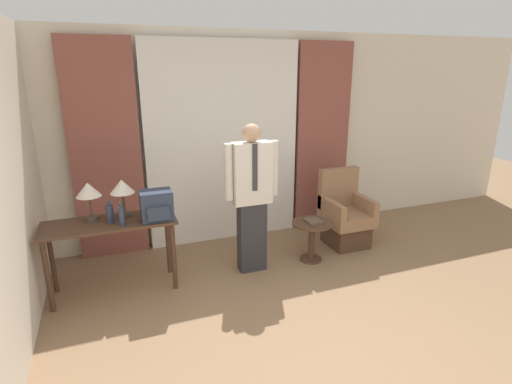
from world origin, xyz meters
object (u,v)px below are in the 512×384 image
table_lamp_right (122,189)px  book (313,221)px  person (252,194)px  backpack (156,206)px  table_lamp_left (88,192)px  bottle_near_edge (110,214)px  desk (110,233)px  armchair (345,218)px  side_table (312,234)px  bottle_by_lamp (121,216)px

table_lamp_right → book: bearing=-6.4°
person → backpack: bearing=-178.1°
backpack → table_lamp_left: bearing=160.7°
bottle_near_edge → person: bearing=-1.8°
desk → table_lamp_right: bearing=34.2°
armchair → book: armchair is taller
desk → table_lamp_right: 0.46m
person → armchair: person is taller
table_lamp_right → person: bearing=-7.8°
table_lamp_left → bottle_near_edge: (0.18, -0.14, -0.20)m
backpack → person: size_ratio=0.18×
table_lamp_left → armchair: (3.04, 0.05, -0.71)m
desk → table_lamp_left: (-0.16, 0.11, 0.42)m
backpack → side_table: 1.87m
table_lamp_left → table_lamp_right: same height
person → armchair: 1.51m
side_table → person: bearing=176.9°
desk → table_lamp_right: size_ratio=3.30×
table_lamp_right → book: (2.09, -0.24, -0.56)m
bottle_by_lamp → backpack: backpack is taller
desk → book: 2.26m
table_lamp_left → table_lamp_right: (0.32, 0.00, 0.00)m
side_table → bottle_by_lamp: bearing=-179.2°
table_lamp_right → backpack: 0.40m
bottle_near_edge → backpack: bearing=-10.3°
table_lamp_right → bottle_by_lamp: table_lamp_right is taller
person → bottle_by_lamp: bearing=-177.0°
table_lamp_right → book: size_ratio=1.92×
table_lamp_left → side_table: bearing=-5.3°
bottle_by_lamp → side_table: bottle_by_lamp is taller
bottle_by_lamp → armchair: size_ratio=0.24×
bottle_near_edge → person: 1.48m
bottle_by_lamp → book: size_ratio=1.15×
table_lamp_left → side_table: size_ratio=0.80×
table_lamp_left → bottle_near_edge: size_ratio=1.73×
armchair → book: 0.71m
bottle_near_edge → armchair: 2.91m
side_table → book: bearing=-53.1°
table_lamp_left → backpack: table_lamp_left is taller
backpack → armchair: (2.42, 0.27, -0.56)m
bottle_by_lamp → person: person is taller
book → person: bearing=176.1°
desk → side_table: (2.24, -0.12, -0.31)m
desk → person: (1.49, -0.08, 0.27)m
bottle_near_edge → side_table: (2.22, -0.09, -0.53)m
backpack → bottle_by_lamp: bearing=-173.6°
person → side_table: person is taller
desk → bottle_near_edge: bearing=-59.5°
book → table_lamp_left: bearing=174.4°
desk → bottle_by_lamp: bearing=-50.9°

